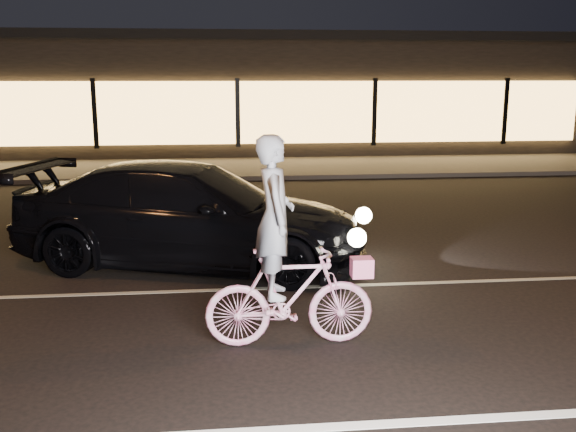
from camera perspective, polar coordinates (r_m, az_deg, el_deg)
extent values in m
plane|color=black|center=(6.75, -0.57, -11.94)|extent=(90.00, 90.00, 0.00)
cube|color=silver|center=(5.43, 1.02, -18.40)|extent=(60.00, 0.12, 0.01)
cube|color=gray|center=(8.61, -1.85, -6.44)|extent=(60.00, 0.10, 0.01)
cube|color=#383533|center=(19.33, -4.26, 4.27)|extent=(30.00, 4.00, 0.12)
cube|color=black|center=(25.14, -4.79, 10.57)|extent=(25.00, 8.00, 4.00)
cube|color=black|center=(25.16, -4.87, 15.24)|extent=(25.40, 8.40, 0.30)
cube|color=#FFB959|center=(21.07, -4.50, 9.14)|extent=(23.00, 0.15, 2.00)
cube|color=black|center=(21.34, -16.80, 8.70)|extent=(0.15, 0.08, 2.20)
cube|color=black|center=(20.99, -4.49, 9.13)|extent=(0.15, 0.08, 2.20)
cube|color=black|center=(21.59, 7.69, 9.15)|extent=(0.15, 0.08, 2.20)
cube|color=black|center=(23.06, 18.75, 8.81)|extent=(0.15, 0.08, 2.20)
imported|color=#D93D80|center=(6.71, 0.14, -7.21)|extent=(1.76, 0.50, 1.06)
imported|color=white|center=(6.46, -1.19, -0.08)|extent=(0.40, 0.61, 1.66)
cube|color=#F95798|center=(6.74, 6.57, -4.55)|extent=(0.22, 0.18, 0.20)
imported|color=black|center=(9.62, -8.63, 0.11)|extent=(5.61, 3.50, 1.52)
sphere|color=#FFF2BF|center=(9.83, 6.74, 0.05)|extent=(0.25, 0.25, 0.25)
sphere|color=#FFF2BF|center=(8.48, 6.15, -1.93)|extent=(0.25, 0.25, 0.25)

